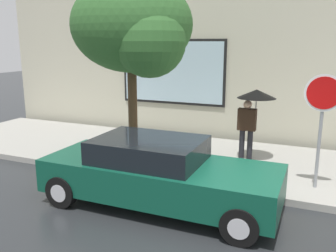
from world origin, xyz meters
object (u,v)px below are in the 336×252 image
(parked_car, at_px, (158,173))
(street_tree, at_px, (135,29))
(pedestrian_with_umbrella, at_px, (253,104))
(stop_sign, at_px, (322,109))

(parked_car, distance_m, street_tree, 3.49)
(pedestrian_with_umbrella, relative_size, street_tree, 0.41)
(pedestrian_with_umbrella, xyz_separation_m, street_tree, (-2.55, -1.52, 1.84))
(parked_car, bearing_deg, street_tree, 128.91)
(parked_car, height_order, stop_sign, stop_sign)
(pedestrian_with_umbrella, xyz_separation_m, stop_sign, (1.61, -1.33, 0.22))
(street_tree, height_order, stop_sign, street_tree)
(pedestrian_with_umbrella, distance_m, stop_sign, 2.10)
(parked_car, height_order, pedestrian_with_umbrella, pedestrian_with_umbrella)
(street_tree, bearing_deg, stop_sign, 2.59)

